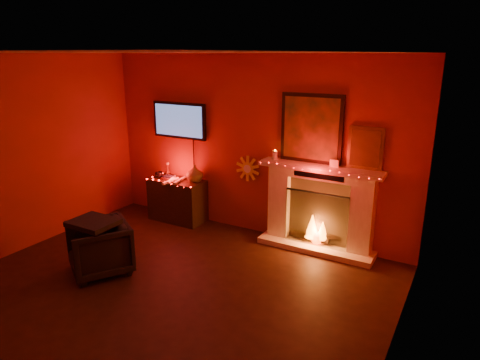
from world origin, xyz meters
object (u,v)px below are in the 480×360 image
object	(u,v)px
sunburst_clock	(248,169)
console_table	(178,198)
tv	(179,121)
armchair	(99,248)
fireplace	(319,200)

from	to	relation	value
sunburst_clock	console_table	distance (m)	1.35
sunburst_clock	tv	bearing A→B (deg)	-178.76
console_table	armchair	distance (m)	1.94
fireplace	console_table	xyz separation A→B (m)	(-2.38, -0.13, -0.33)
sunburst_clock	console_table	xyz separation A→B (m)	(-1.19, -0.22, -0.61)
console_table	armchair	world-z (taller)	console_table
sunburst_clock	armchair	xyz separation A→B (m)	(-0.97, -2.14, -0.67)
armchair	tv	bearing A→B (deg)	129.90
fireplace	tv	xyz separation A→B (m)	(-2.44, 0.06, 0.92)
sunburst_clock	console_table	size ratio (longest dim) A/B	0.41
tv	console_table	distance (m)	1.27
armchair	fireplace	bearing A→B (deg)	75.85
tv	fireplace	bearing A→B (deg)	-1.50
sunburst_clock	armchair	world-z (taller)	sunburst_clock
tv	armchair	xyz separation A→B (m)	(0.28, -2.11, -1.32)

